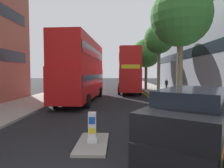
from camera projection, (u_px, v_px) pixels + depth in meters
name	position (u px, v px, depth m)	size (l,w,h in m)	color
sidewalk_right	(174.00, 99.00, 19.06)	(4.00, 80.00, 0.14)	gray
sidewalk_left	(44.00, 98.00, 19.44)	(4.00, 80.00, 0.14)	gray
kerb_line_outer	(157.00, 102.00, 17.13)	(0.10, 56.00, 0.01)	yellow
kerb_line_inner	(155.00, 102.00, 17.13)	(0.10, 56.00, 0.01)	yellow
traffic_island	(92.00, 144.00, 7.02)	(1.10, 2.20, 0.10)	gray
keep_left_bollard	(92.00, 128.00, 6.98)	(0.36, 0.28, 1.11)	silver
double_decker_bus_away	(82.00, 68.00, 17.73)	(3.17, 10.91, 5.64)	red
double_decker_bus_oncoming	(128.00, 70.00, 26.15)	(2.88, 10.83, 5.64)	red
taxi_minivan	(191.00, 124.00, 5.92)	(4.10, 5.08, 2.12)	black
pedestrian_far	(166.00, 85.00, 26.14)	(0.34, 0.22, 1.62)	#2D2D38
street_tree_near	(146.00, 53.00, 28.83)	(4.26, 4.26, 7.53)	#6B6047
street_tree_mid	(159.00, 39.00, 21.15)	(3.27, 3.27, 7.86)	#6B6047
street_tree_far	(181.00, 17.00, 13.46)	(4.20, 4.20, 8.52)	#6B6047
townhouse_terrace_right	(224.00, 43.00, 22.91)	(10.08, 28.00, 12.30)	slate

